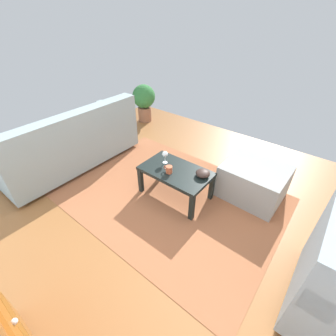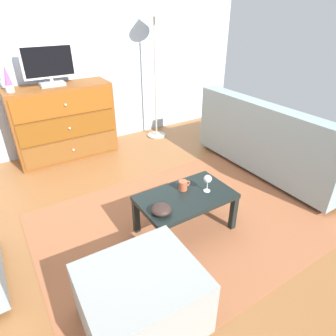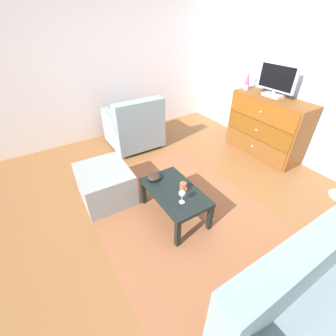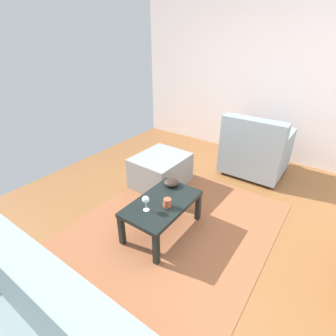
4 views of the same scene
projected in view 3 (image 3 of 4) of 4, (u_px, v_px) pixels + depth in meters
ground_plane at (186, 200)px, 2.97m from camera, size 5.29×4.70×0.05m
wall_accent_rear at (313, 76)px, 3.15m from camera, size 5.29×0.12×2.54m
wall_plain_left at (108, 63)px, 3.91m from camera, size 0.12×4.70×2.54m
area_rug at (182, 214)px, 2.73m from camera, size 2.60×1.90×0.01m
dresser at (266, 127)px, 3.68m from camera, size 1.24×0.49×0.94m
tv at (277, 80)px, 3.32m from camera, size 0.60×0.18×0.47m
lava_lamp at (247, 80)px, 3.67m from camera, size 0.09×0.09×0.33m
coffee_table at (175, 194)px, 2.55m from camera, size 0.81×0.48×0.38m
wine_glass at (182, 194)px, 2.30m from camera, size 0.07×0.07×0.16m
mug at (183, 186)px, 2.51m from camera, size 0.11×0.08×0.08m
bowl_decorative at (154, 177)px, 2.67m from camera, size 0.16×0.16×0.07m
armchair at (135, 127)px, 3.93m from camera, size 0.80×0.83×0.89m
ottoman at (105, 184)px, 2.88m from camera, size 0.72×0.62×0.42m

